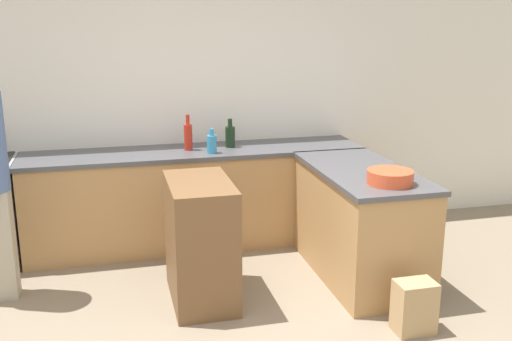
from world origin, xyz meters
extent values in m
cube|color=white|center=(0.00, 2.42, 1.35)|extent=(8.00, 0.06, 2.70)
cube|color=tan|center=(0.00, 2.09, 0.43)|extent=(3.00, 0.61, 0.85)
cube|color=#4C4C51|center=(0.00, 2.09, 0.87)|extent=(3.03, 0.64, 0.04)
cube|color=tan|center=(1.17, 1.09, 0.43)|extent=(0.66, 1.39, 0.85)
cube|color=#4C4C51|center=(1.17, 1.09, 0.87)|extent=(0.69, 1.42, 0.04)
cube|color=brown|center=(-0.14, 0.97, 0.46)|extent=(0.45, 0.77, 0.91)
cylinder|color=#DB512D|center=(1.19, 0.65, 0.94)|extent=(0.33, 0.33, 0.10)
cylinder|color=red|center=(-0.06, 2.10, 1.01)|extent=(0.07, 0.07, 0.23)
cylinder|color=red|center=(-0.06, 2.10, 1.17)|extent=(0.03, 0.03, 0.09)
cylinder|color=#338CBF|center=(0.12, 1.92, 0.97)|extent=(0.09, 0.09, 0.15)
cylinder|color=#338CBF|center=(0.12, 1.92, 1.08)|extent=(0.04, 0.04, 0.06)
cylinder|color=black|center=(0.33, 2.12, 0.98)|extent=(0.09, 0.09, 0.19)
cylinder|color=black|center=(0.33, 2.12, 1.12)|extent=(0.04, 0.04, 0.07)
cube|color=tan|center=(1.16, 0.15, 0.18)|extent=(0.26, 0.19, 0.36)
camera|label=1|loc=(-0.75, -3.11, 2.08)|focal=42.00mm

